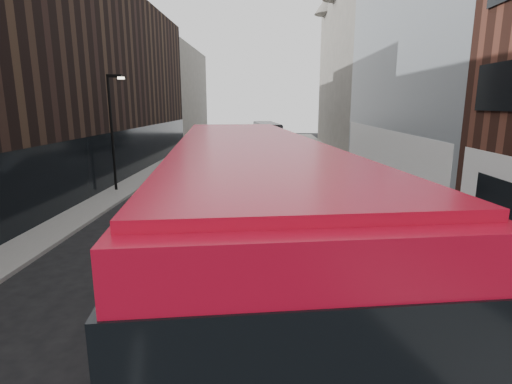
# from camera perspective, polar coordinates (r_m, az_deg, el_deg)

# --- Properties ---
(sidewalk_right) EXTENTS (3.00, 80.00, 0.15)m
(sidewalk_right) POSITION_cam_1_polar(r_m,az_deg,el_deg) (32.41, 12.79, 2.66)
(sidewalk_right) COLOR slate
(sidewalk_right) RESTS_ON ground
(sidewalk_left) EXTENTS (2.00, 80.00, 0.15)m
(sidewalk_left) POSITION_cam_1_polar(r_m,az_deg,el_deg) (33.10, -14.59, 2.77)
(sidewalk_left) COLOR slate
(sidewalk_left) RESTS_ON ground
(building_modern_block) EXTENTS (5.03, 22.00, 20.00)m
(building_modern_block) POSITION_cam_1_polar(r_m,az_deg,el_deg) (29.53, 23.43, 20.21)
(building_modern_block) COLOR #969A9F
(building_modern_block) RESTS_ON ground
(building_victorian) EXTENTS (6.50, 24.00, 21.00)m
(building_victorian) POSITION_cam_1_polar(r_m,az_deg,el_deg) (51.52, 13.58, 16.87)
(building_victorian) COLOR slate
(building_victorian) RESTS_ON ground
(building_left_mid) EXTENTS (5.00, 24.00, 14.00)m
(building_left_mid) POSITION_cam_1_polar(r_m,az_deg,el_deg) (38.53, -18.23, 14.22)
(building_left_mid) COLOR black
(building_left_mid) RESTS_ON ground
(building_left_far) EXTENTS (5.00, 20.00, 13.00)m
(building_left_far) POSITION_cam_1_polar(r_m,az_deg,el_deg) (59.72, -10.97, 13.31)
(building_left_far) COLOR slate
(building_left_far) RESTS_ON ground
(street_lamp) EXTENTS (1.06, 0.22, 7.00)m
(street_lamp) POSITION_cam_1_polar(r_m,az_deg,el_deg) (26.13, -19.81, 9.01)
(street_lamp) COLOR black
(street_lamp) RESTS_ON sidewalk_left
(red_bus) EXTENTS (4.34, 12.04, 4.77)m
(red_bus) POSITION_cam_1_polar(r_m,az_deg,el_deg) (8.46, -1.33, -6.81)
(red_bus) COLOR #B00A23
(red_bus) RESTS_ON ground
(grey_bus) EXTENTS (3.63, 10.21, 3.24)m
(grey_bus) POSITION_cam_1_polar(r_m,az_deg,el_deg) (47.95, 1.53, 8.07)
(grey_bus) COLOR black
(grey_bus) RESTS_ON ground
(car_a) EXTENTS (2.10, 4.38, 1.45)m
(car_a) POSITION_cam_1_polar(r_m,az_deg,el_deg) (26.86, 6.61, 2.30)
(car_a) COLOR black
(car_a) RESTS_ON ground
(car_b) EXTENTS (1.61, 4.34, 1.42)m
(car_b) POSITION_cam_1_polar(r_m,az_deg,el_deg) (31.20, 0.77, 3.78)
(car_b) COLOR gray
(car_b) RESTS_ON ground
(car_c) EXTENTS (2.33, 4.80, 1.35)m
(car_c) POSITION_cam_1_polar(r_m,az_deg,el_deg) (30.78, 5.49, 3.54)
(car_c) COLOR black
(car_c) RESTS_ON ground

